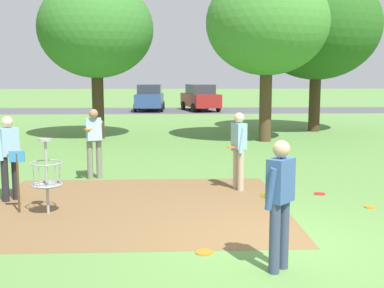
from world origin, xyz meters
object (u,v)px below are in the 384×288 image
(frisbee_far_left, at_px, (204,252))
(tree_near_right, at_px, (317,27))
(player_waiting_left, at_px, (239,146))
(tree_mid_left, at_px, (267,23))
(disc_golf_basket, at_px, (43,173))
(player_throwing, at_px, (280,198))
(parked_car_leftmost, at_px, (150,98))
(frisbee_by_tee, at_px, (370,207))
(frisbee_near_basket, at_px, (320,194))
(parked_car_center_left, at_px, (200,98))
(player_foreground_watching, at_px, (9,153))
(tree_mid_center, at_px, (96,29))
(player_waiting_right, at_px, (94,139))

(frisbee_far_left, distance_m, tree_near_right, 16.66)
(player_waiting_left, height_order, tree_mid_left, tree_mid_left)
(disc_golf_basket, relative_size, player_throwing, 0.81)
(tree_mid_left, distance_m, parked_car_leftmost, 17.18)
(player_waiting_left, bearing_deg, disc_golf_basket, -155.52)
(frisbee_by_tee, distance_m, frisbee_far_left, 4.03)
(frisbee_near_basket, relative_size, tree_near_right, 0.03)
(parked_car_center_left, bearing_deg, frisbee_near_basket, -87.33)
(frisbee_by_tee, bearing_deg, player_foreground_watching, 173.35)
(frisbee_far_left, height_order, tree_mid_center, tree_mid_center)
(frisbee_near_basket, distance_m, tree_near_right, 12.83)
(player_waiting_left, height_order, tree_near_right, tree_near_right)
(frisbee_far_left, relative_size, tree_mid_left, 0.04)
(player_throwing, distance_m, parked_car_center_left, 28.22)
(tree_near_right, bearing_deg, frisbee_by_tee, -101.64)
(player_throwing, bearing_deg, player_waiting_left, 88.89)
(player_foreground_watching, bearing_deg, frisbee_far_left, -39.70)
(disc_golf_basket, distance_m, player_throwing, 4.62)
(player_foreground_watching, height_order, frisbee_by_tee, player_foreground_watching)
(tree_near_right, relative_size, tree_mid_left, 1.09)
(player_waiting_left, xyz_separation_m, frisbee_far_left, (-1.01, -3.83, -0.96))
(player_foreground_watching, height_order, player_throwing, same)
(frisbee_far_left, distance_m, tree_mid_left, 12.83)
(disc_golf_basket, distance_m, player_foreground_watching, 1.36)
(tree_mid_left, xyz_separation_m, tree_mid_center, (-6.46, 1.06, -0.15))
(player_waiting_left, bearing_deg, tree_mid_left, 75.03)
(frisbee_by_tee, bearing_deg, frisbee_near_basket, 121.00)
(tree_mid_left, relative_size, parked_car_leftmost, 1.50)
(tree_near_right, relative_size, tree_mid_center, 1.12)
(frisbee_far_left, bearing_deg, disc_golf_basket, 142.96)
(frisbee_by_tee, xyz_separation_m, tree_mid_center, (-6.70, 10.45, 4.25))
(player_waiting_right, height_order, parked_car_center_left, parked_car_center_left)
(disc_golf_basket, xyz_separation_m, player_throwing, (3.70, -2.75, 0.21))
(player_waiting_right, relative_size, parked_car_center_left, 0.38)
(player_waiting_right, distance_m, tree_near_right, 13.31)
(disc_golf_basket, distance_m, frisbee_by_tee, 6.17)
(frisbee_near_basket, bearing_deg, player_foreground_watching, -177.69)
(tree_mid_center, bearing_deg, frisbee_near_basket, -57.15)
(player_foreground_watching, relative_size, player_waiting_right, 1.00)
(player_waiting_right, distance_m, tree_mid_center, 8.35)
(frisbee_far_left, bearing_deg, parked_car_center_left, 86.76)
(tree_near_right, bearing_deg, tree_mid_center, -166.93)
(frisbee_far_left, height_order, tree_mid_left, tree_mid_left)
(player_waiting_right, relative_size, tree_mid_left, 0.27)
(disc_golf_basket, height_order, player_waiting_left, player_waiting_left)
(player_waiting_right, xyz_separation_m, tree_mid_center, (-1.03, 7.62, 3.27))
(player_waiting_right, bearing_deg, disc_golf_basket, -98.45)
(player_foreground_watching, distance_m, parked_car_center_left, 25.04)
(player_throwing, bearing_deg, frisbee_by_tee, 50.27)
(tree_mid_left, bearing_deg, tree_near_right, 48.60)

